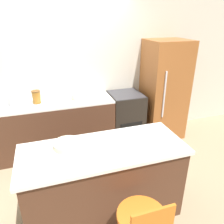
{
  "coord_description": "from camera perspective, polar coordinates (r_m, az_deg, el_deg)",
  "views": [
    {
      "loc": [
        -0.28,
        -3.09,
        2.19
      ],
      "look_at": [
        0.58,
        -0.45,
        0.95
      ],
      "focal_mm": 35.0,
      "sensor_mm": 36.0,
      "label": 1
    }
  ],
  "objects": [
    {
      "name": "ground_plane",
      "position": [
        3.8,
        -10.62,
        -11.66
      ],
      "size": [
        14.0,
        14.0,
        0.0
      ],
      "primitive_type": "plane",
      "color": "#998466"
    },
    {
      "name": "wall_back",
      "position": [
        3.85,
        -13.49,
        10.01
      ],
      "size": [
        8.0,
        0.06,
        2.6
      ],
      "color": "beige",
      "rests_on": "ground_plane"
    },
    {
      "name": "back_counter",
      "position": [
        3.83,
        -16.82,
        -4.09
      ],
      "size": [
        2.25,
        0.6,
        0.91
      ],
      "color": "#4C2D1E",
      "rests_on": "ground_plane"
    },
    {
      "name": "kitchen_island",
      "position": [
        2.61,
        -2.05,
        -17.67
      ],
      "size": [
        1.76,
        0.71,
        0.91
      ],
      "color": "#4C2D1E",
      "rests_on": "ground_plane"
    },
    {
      "name": "oven_range",
      "position": [
        4.06,
        3.51,
        -1.31
      ],
      "size": [
        0.58,
        0.61,
        0.91
      ],
      "color": "black",
      "rests_on": "ground_plane"
    },
    {
      "name": "refrigerator",
      "position": [
        4.19,
        13.42,
        5.49
      ],
      "size": [
        0.72,
        0.68,
        1.81
      ],
      "color": "#995628",
      "rests_on": "ground_plane"
    },
    {
      "name": "kettle",
      "position": [
        3.67,
        -24.37,
        2.89
      ],
      "size": [
        0.16,
        0.16,
        0.22
      ],
      "color": "silver",
      "rests_on": "back_counter"
    },
    {
      "name": "mixing_bowl",
      "position": [
        3.69,
        -8.44,
        4.2
      ],
      "size": [
        0.28,
        0.28,
        0.08
      ],
      "color": "beige",
      "rests_on": "back_counter"
    },
    {
      "name": "canister_jar",
      "position": [
        3.64,
        -19.14,
        3.78
      ],
      "size": [
        0.13,
        0.13,
        0.2
      ],
      "color": "#9E6623",
      "rests_on": "back_counter"
    },
    {
      "name": "fruit_bowl",
      "position": [
        2.37,
        -11.64,
        -8.37
      ],
      "size": [
        0.29,
        0.29,
        0.07
      ],
      "color": "beige",
      "rests_on": "kitchen_island"
    }
  ]
}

